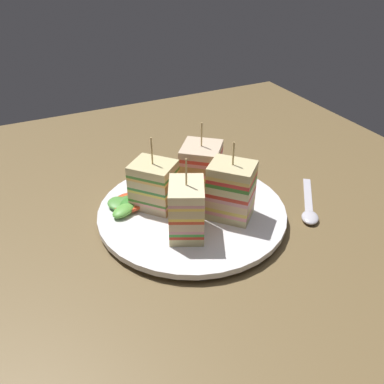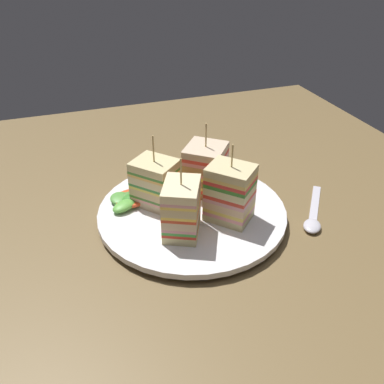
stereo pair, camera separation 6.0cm
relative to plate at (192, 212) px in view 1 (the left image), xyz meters
The scene contains 8 objects.
ground_plane 1.87cm from the plate, ahead, with size 97.49×99.18×1.80cm, color brown.
plate is the anchor object (origin of this frame).
sandwich_wedge_0 7.04cm from the plate, 143.37° to the left, with size 7.88×7.95×11.19cm.
sandwich_wedge_1 7.24cm from the plate, 123.25° to the right, with size 6.75×7.49×11.50cm.
sandwich_wedge_2 7.45cm from the plate, 41.29° to the right, with size 7.73×7.78×11.76cm.
sandwich_wedge_3 7.23cm from the plate, 49.69° to the left, with size 8.30×8.36×11.47cm.
salad_garnish 9.84cm from the plate, 152.57° to the left, with size 6.64×6.35×1.44cm.
spoon 18.09cm from the plate, 22.42° to the right, with size 9.84×12.17×1.00cm.
Camera 1 is at (-22.08, -45.45, 37.04)cm, focal length 38.57 mm.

